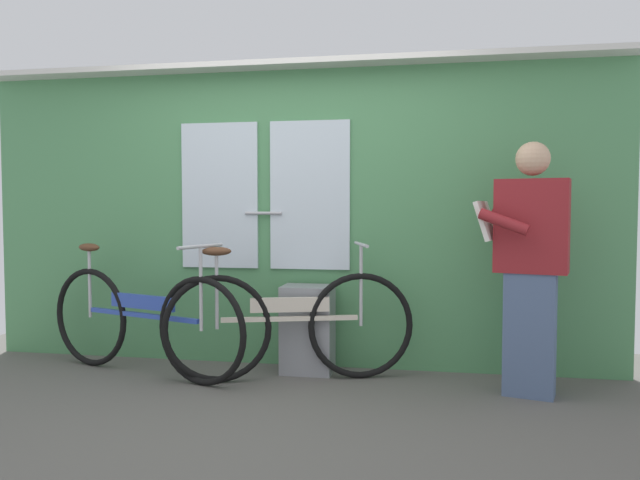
{
  "coord_description": "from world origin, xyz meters",
  "views": [
    {
      "loc": [
        1.06,
        -3.42,
        1.19
      ],
      "look_at": [
        0.3,
        0.68,
        0.97
      ],
      "focal_mm": 34.83,
      "sensor_mm": 36.0,
      "label": 1
    }
  ],
  "objects_px": {
    "bicycle_near_door": "(142,320)",
    "passenger_reading_newspaper": "(529,263)",
    "bicycle_leaning_behind": "(289,324)",
    "trash_bin_by_wall": "(308,329)"
  },
  "relations": [
    {
      "from": "bicycle_near_door",
      "to": "bicycle_leaning_behind",
      "type": "xyz_separation_m",
      "value": [
        1.06,
        0.04,
        0.0
      ]
    },
    {
      "from": "trash_bin_by_wall",
      "to": "bicycle_leaning_behind",
      "type": "bearing_deg",
      "value": -109.25
    },
    {
      "from": "passenger_reading_newspaper",
      "to": "trash_bin_by_wall",
      "type": "xyz_separation_m",
      "value": [
        -1.48,
        0.29,
        -0.53
      ]
    },
    {
      "from": "bicycle_near_door",
      "to": "passenger_reading_newspaper",
      "type": "xyz_separation_m",
      "value": [
        2.63,
        -0.01,
        0.45
      ]
    },
    {
      "from": "bicycle_leaning_behind",
      "to": "passenger_reading_newspaper",
      "type": "bearing_deg",
      "value": -18.97
    },
    {
      "from": "bicycle_near_door",
      "to": "passenger_reading_newspaper",
      "type": "relative_size",
      "value": 1.08
    },
    {
      "from": "bicycle_leaning_behind",
      "to": "trash_bin_by_wall",
      "type": "relative_size",
      "value": 2.65
    },
    {
      "from": "passenger_reading_newspaper",
      "to": "bicycle_leaning_behind",
      "type": "bearing_deg",
      "value": 13.03
    },
    {
      "from": "bicycle_near_door",
      "to": "bicycle_leaning_behind",
      "type": "bearing_deg",
      "value": 21.03
    },
    {
      "from": "passenger_reading_newspaper",
      "to": "trash_bin_by_wall",
      "type": "relative_size",
      "value": 2.54
    }
  ]
}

